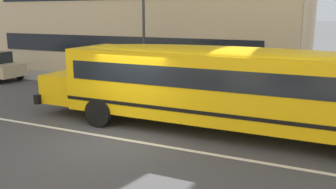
# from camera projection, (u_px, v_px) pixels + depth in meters

# --- Properties ---
(ground_plane) EXTENTS (400.00, 400.00, 0.00)m
(ground_plane) POSITION_uv_depth(u_px,v_px,m) (119.00, 139.00, 11.19)
(ground_plane) COLOR #424244
(sidewalk_far) EXTENTS (120.00, 3.00, 0.01)m
(sidewalk_far) POSITION_uv_depth(u_px,v_px,m) (204.00, 90.00, 18.26)
(sidewalk_far) COLOR gray
(sidewalk_far) RESTS_ON ground_plane
(lane_centreline) EXTENTS (110.00, 0.16, 0.01)m
(lane_centreline) POSITION_uv_depth(u_px,v_px,m) (119.00, 139.00, 11.19)
(lane_centreline) COLOR silver
(lane_centreline) RESTS_ON ground_plane
(school_bus) EXTENTS (12.44, 2.94, 2.78)m
(school_bus) POSITION_uv_depth(u_px,v_px,m) (218.00, 82.00, 11.55)
(school_bus) COLOR yellow
(school_bus) RESTS_ON ground_plane
(street_lamp) EXTENTS (0.44, 0.44, 6.80)m
(street_lamp) POSITION_uv_depth(u_px,v_px,m) (143.00, 3.00, 17.95)
(street_lamp) COLOR #38383D
(street_lamp) RESTS_ON ground_plane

